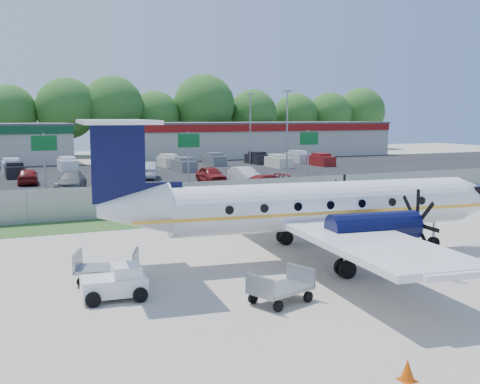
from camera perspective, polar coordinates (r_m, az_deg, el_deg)
name	(u,v)px	position (r m, az deg, el deg)	size (l,w,h in m)	color
ground	(295,260)	(26.56, 5.27, -6.44)	(170.00, 170.00, 0.00)	#BBAE9E
grass_verge	(201,217)	(37.28, -3.73, -2.43)	(170.00, 4.00, 0.02)	#2D561E
access_road	(168,202)	(43.84, -6.89, -1.00)	(170.00, 8.00, 0.02)	black
parking_lot	(108,176)	(64.08, -12.39, 1.50)	(170.00, 32.00, 0.02)	black
perimeter_fence	(190,198)	(38.99, -4.76, -0.53)	(120.00, 0.06, 1.99)	gray
building_east	(247,139)	(92.97, 0.71, 5.03)	(44.40, 12.40, 5.24)	beige
sign_left	(44,153)	(45.74, -18.06, 3.58)	(1.80, 0.26, 5.00)	gray
sign_mid	(189,149)	(48.10, -4.89, 4.07)	(1.80, 0.26, 5.00)	gray
sign_right	(309,146)	(52.71, 6.52, 4.33)	(1.80, 0.26, 5.00)	gray
light_pole_ne	(287,125)	(68.75, 4.50, 6.39)	(0.90, 0.35, 9.09)	gray
light_pole_se	(250,124)	(77.70, 0.98, 6.51)	(0.90, 0.35, 9.09)	gray
tree_line	(63,156)	(97.54, -16.40, 3.30)	(112.00, 6.00, 14.00)	#275D1B
aircraft	(314,206)	(26.44, 7.07, -1.30)	(19.92, 19.60, 6.12)	white
pushback_tug	(117,283)	(21.34, -11.61, -8.43)	(2.26, 1.69, 1.17)	white
baggage_cart_near	(107,268)	(23.47, -12.51, -7.01)	(2.63, 2.10, 1.20)	gray
baggage_cart_far	(281,288)	(20.51, 3.89, -9.08)	(2.41, 1.89, 1.11)	gray
cone_nose	(408,260)	(26.42, 15.64, -6.27)	(0.33, 0.33, 0.46)	#D84D06
cone_port_wing	(407,370)	(15.45, 15.59, -15.98)	(0.38, 0.38, 0.53)	#D84D06
cone_starboard_wing	(165,220)	(34.88, -7.13, -2.68)	(0.43, 0.43, 0.61)	#D84D06
road_car_mid	(260,193)	(48.84, 1.87, -0.11)	(2.09, 5.13, 1.49)	maroon
parked_car_b	(71,190)	(53.18, -15.70, 0.23)	(2.06, 5.07, 1.47)	#595B5E
parked_car_c	(130,188)	(53.34, -10.40, 0.40)	(1.67, 4.16, 1.42)	beige
parked_car_d	(211,183)	(56.38, -2.77, 0.88)	(1.82, 4.52, 1.54)	maroon
parked_car_e	(245,183)	(55.93, 0.46, 0.83)	(1.60, 4.58, 1.51)	silver
parked_car_f	(28,184)	(58.28, -19.44, 0.68)	(1.80, 4.47, 1.52)	maroon
parked_car_g	(147,179)	(60.70, -8.77, 1.26)	(1.80, 5.17, 1.70)	silver
far_parking_rows	(99,172)	(68.97, -13.22, 1.86)	(56.00, 10.00, 1.60)	gray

